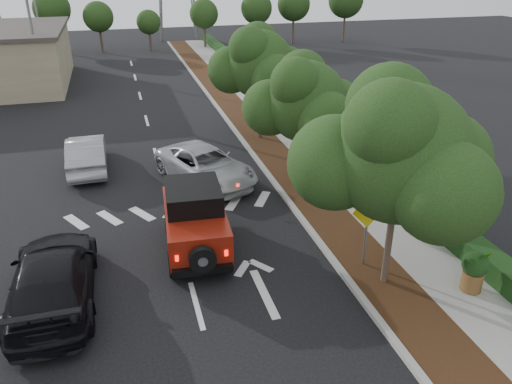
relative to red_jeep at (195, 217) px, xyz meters
name	(u,v)px	position (x,y,z in m)	size (l,w,h in m)	color
ground	(197,305)	(-0.51, -3.11, -1.12)	(120.00, 120.00, 0.00)	black
curb	(247,146)	(4.09, 8.89, -1.05)	(0.20, 70.00, 0.15)	#9E9B93
planting_strip	(265,144)	(5.09, 8.89, -1.06)	(1.80, 70.00, 0.12)	black
sidewalk	(300,141)	(6.99, 8.89, -1.06)	(2.00, 70.00, 0.12)	gray
hedge	(325,132)	(8.39, 8.89, -0.72)	(0.80, 70.00, 0.80)	black
transmission_tower	(179,41)	(5.49, 44.89, -1.12)	(7.00, 4.00, 28.00)	slate
street_tree_near	(383,283)	(5.09, -3.61, -1.12)	(3.80, 3.80, 5.92)	black
street_tree_mid	(302,189)	(5.09, 3.39, -1.12)	(3.20, 3.20, 5.32)	black
street_tree_far	(260,139)	(5.09, 9.89, -1.12)	(3.40, 3.40, 5.62)	black
light_pole_a	(44,95)	(-7.01, 22.89, -1.12)	(2.00, 0.22, 9.00)	slate
light_pole_b	(46,63)	(-8.01, 34.89, -1.12)	(2.00, 0.22, 9.00)	slate
red_jeep	(195,217)	(0.00, 0.00, 0.00)	(2.18, 4.42, 2.21)	black
silver_suv_ahead	(206,165)	(1.32, 5.26, -0.39)	(2.44, 5.29, 1.47)	#AEB2B6
black_suv_oncoming	(53,278)	(-4.31, -1.87, -0.32)	(2.25, 5.53, 1.60)	black
silver_sedan_oncoming	(87,153)	(-3.67, 8.06, -0.35)	(1.64, 4.70, 1.55)	#96989D
parked_suv	(32,84)	(-7.74, 23.45, -0.41)	(1.69, 4.20, 1.43)	#989B9F
speed_hump_sign	(368,219)	(4.89, -2.64, 0.60)	(1.17, 0.12, 2.48)	slate
terracotta_planter	(475,267)	(7.29, -4.70, -0.24)	(0.75, 0.75, 1.31)	brown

